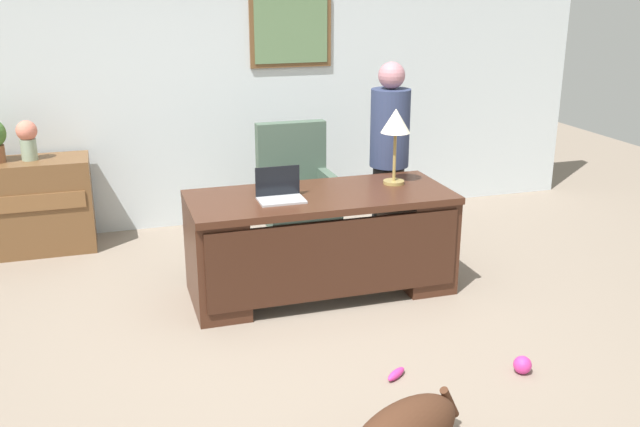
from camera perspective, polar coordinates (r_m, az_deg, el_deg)
ground_plane at (r=4.74m, az=-0.01°, el=-9.84°), size 12.00×12.00×0.00m
back_wall at (r=6.77m, az=-6.61°, el=10.62°), size 7.00×0.16×2.70m
desk at (r=5.22m, az=0.12°, el=-2.12°), size 1.91×0.80×0.76m
credenza at (r=6.57m, az=-23.90°, el=0.40°), size 1.41×0.50×0.80m
armchair at (r=6.08m, az=-1.90°, el=1.49°), size 0.60×0.59×1.09m
person_standing at (r=5.88m, az=5.55°, el=4.37°), size 0.32×0.32×1.62m
laptop at (r=5.00m, az=-3.25°, el=1.76°), size 0.32×0.22×0.22m
desk_lamp at (r=5.33m, az=6.08°, el=7.03°), size 0.22×0.22×0.57m
vase_with_flowers at (r=6.40m, az=-22.39°, el=5.62°), size 0.17×0.17×0.33m
dog_toy_ball at (r=4.48m, az=15.91°, el=-11.59°), size 0.11×0.11×0.11m
dog_toy_bone at (r=4.31m, az=6.12°, el=-12.66°), size 0.16×0.14×0.05m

